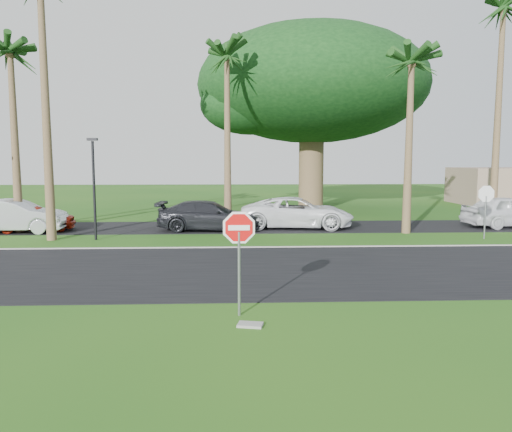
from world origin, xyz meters
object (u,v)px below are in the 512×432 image
Objects in this scene: car_red at (33,218)px; car_dark at (209,216)px; car_pickup at (509,212)px; car_silver at (14,217)px; stop_sign_near at (239,241)px; stop_sign_far at (486,201)px; car_minivan at (297,213)px.

car_dark is at bearing -103.69° from car_red.
car_pickup is at bearing -84.68° from car_dark.
car_red is 8.96m from car_dark.
car_silver is 25.97m from car_pickup.
car_silver is (-11.15, 13.83, -0.94)m from stop_sign_near.
car_pickup is at bearing -101.93° from car_red.
stop_sign_far is at bearing -100.73° from car_dark.
car_red is 13.67m from car_minivan.
car_minivan reaches higher than car_dark.
car_red is (0.73, 0.50, -0.14)m from car_silver.
car_silver is 0.85× the size of car_minivan.
car_pickup is at bearing 45.03° from stop_sign_near.
car_dark is 1.04× the size of car_pickup.
stop_sign_far reaches higher than car_red.
car_silver reaches higher than car_dark.
car_pickup reaches higher than car_minivan.
stop_sign_near reaches higher than car_red.
car_dark is (8.96, -0.10, 0.07)m from car_red.
car_minivan is (-8.26, 3.95, -0.95)m from stop_sign_far.
stop_sign_far is at bearing -109.89° from car_minivan.
car_red is 0.77× the size of car_dark.
car_silver is 0.96× the size of car_dark.
car_red is at bearing 92.59° from car_dark.
car_red is 0.81× the size of car_pickup.
car_pickup is (25.95, 0.98, 0.03)m from car_silver.
car_minivan is at bearing 77.77° from stop_sign_near.
stop_sign_far is 0.52× the size of car_pickup.
stop_sign_near is 15.91m from stop_sign_far.
stop_sign_near is at bearing 173.42° from car_minivan.
car_minivan is (3.24, 14.95, -0.95)m from stop_sign_near.
stop_sign_far reaches higher than car_minivan.
car_red is at bearing 98.24° from car_minivan.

